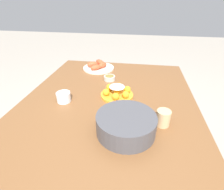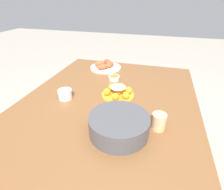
# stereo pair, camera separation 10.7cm
# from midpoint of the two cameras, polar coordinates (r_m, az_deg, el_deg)

# --- Properties ---
(ground_plane) EXTENTS (12.00, 12.00, 0.00)m
(ground_plane) POSITION_cam_midpoint_polar(r_m,az_deg,el_deg) (1.58, 0.63, -26.32)
(ground_plane) COLOR #B2A899
(dining_table) EXTENTS (1.50, 1.08, 0.73)m
(dining_table) POSITION_cam_midpoint_polar(r_m,az_deg,el_deg) (1.09, 0.82, -6.82)
(dining_table) COLOR brown
(dining_table) RESTS_ON ground_plane
(cake_plate) EXTENTS (0.21, 0.21, 0.08)m
(cake_plate) POSITION_cam_midpoint_polar(r_m,az_deg,el_deg) (1.12, 4.69, 0.66)
(cake_plate) COLOR gold
(cake_plate) RESTS_ON dining_table
(serving_bowl) EXTENTS (0.28, 0.28, 0.09)m
(serving_bowl) POSITION_cam_midpoint_polar(r_m,az_deg,el_deg) (0.83, 6.06, -9.62)
(serving_bowl) COLOR #4C4C51
(serving_bowl) RESTS_ON dining_table
(sauce_bowl) EXTENTS (0.09, 0.09, 0.03)m
(sauce_bowl) POSITION_cam_midpoint_polar(r_m,az_deg,el_deg) (1.35, 2.95, 5.55)
(sauce_bowl) COLOR beige
(sauce_bowl) RESTS_ON dining_table
(seafood_platter) EXTENTS (0.27, 0.27, 0.06)m
(seafood_platter) POSITION_cam_midpoint_polar(r_m,az_deg,el_deg) (1.58, -0.23, 9.42)
(seafood_platter) COLOR silver
(seafood_platter) RESTS_ON dining_table
(cup_near) EXTENTS (0.09, 0.09, 0.06)m
(cup_near) POSITION_cam_midpoint_polar(r_m,az_deg,el_deg) (1.12, -12.46, 0.18)
(cup_near) COLOR white
(cup_near) RESTS_ON dining_table
(cup_far) EXTENTS (0.07, 0.07, 0.08)m
(cup_far) POSITION_cam_midpoint_polar(r_m,az_deg,el_deg) (0.90, 18.39, -8.31)
(cup_far) COLOR #DBB27F
(cup_far) RESTS_ON dining_table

